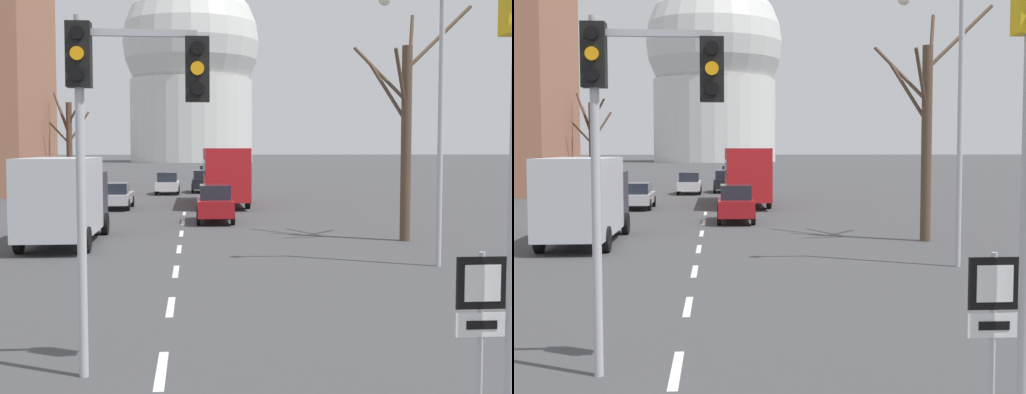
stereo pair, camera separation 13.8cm
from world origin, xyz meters
The scene contains 20 objects.
lane_stripe_1 centered at (0.00, 7.01, 0.00)m, with size 0.16×2.00×0.01m, color silver.
lane_stripe_2 centered at (0.00, 11.51, 0.00)m, with size 0.16×2.00×0.01m, color silver.
lane_stripe_3 centered at (0.00, 16.01, 0.00)m, with size 0.16×2.00×0.01m, color silver.
lane_stripe_4 centered at (0.00, 20.51, 0.00)m, with size 0.16×2.00×0.01m, color silver.
lane_stripe_5 centered at (0.00, 25.01, 0.00)m, with size 0.16×2.00×0.01m, color silver.
lane_stripe_6 centered at (0.00, 29.51, 0.00)m, with size 0.16×2.00×0.01m, color silver.
lane_stripe_7 centered at (0.00, 34.01, 0.00)m, with size 0.16×2.00×0.01m, color silver.
traffic_signal_centre_tall centered at (-0.57, 6.80, 4.12)m, with size 2.10×0.34×5.43m.
route_sign_post centered at (3.77, 3.73, 1.55)m, with size 0.60×0.08×2.30m.
street_lamp_right centered at (7.34, 16.26, 4.86)m, with size 1.97×0.36×7.90m.
sedan_near_left centered at (-1.49, 50.54, 0.83)m, with size 1.79×4.33×1.66m.
sedan_near_right centered at (1.23, 52.49, 0.88)m, with size 1.81×4.44×1.76m.
sedan_mid_centre centered at (1.96, 76.04, 0.79)m, with size 1.91×3.85×1.57m.
sedan_far_left centered at (-3.96, 37.30, 0.77)m, with size 1.82×4.49×1.51m.
sedan_far_right centered at (1.50, 29.38, 0.89)m, with size 1.73×4.21×1.78m.
city_bus centered at (2.41, 40.08, 2.05)m, with size 2.66×10.80×3.48m.
delivery_truck centered at (-4.15, 22.15, 1.70)m, with size 2.44×7.20×3.14m.
bare_tree_left_near centered at (-9.70, 55.83, 4.04)m, with size 2.97×2.98×8.12m.
bare_tree_right_near centered at (8.44, 22.15, 4.27)m, with size 4.40×3.11×8.99m.
capitol_dome centered at (0.00, 183.75, 24.28)m, with size 35.29×35.29×49.85m.
Camera 2 is at (0.66, -4.01, 3.47)m, focal length 50.00 mm.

